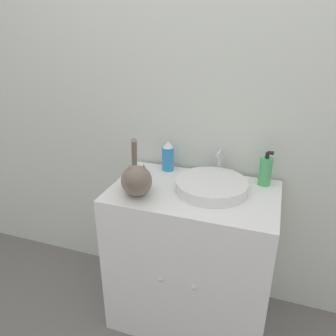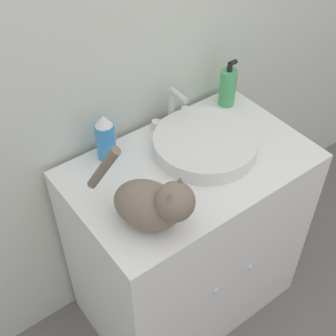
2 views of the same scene
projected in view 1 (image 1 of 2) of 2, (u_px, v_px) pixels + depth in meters
name	position (u px, v px, depth m)	size (l,w,h in m)	color
wall_back	(211.00, 92.00, 1.72)	(6.00, 0.05, 2.50)	silver
vanity_cabinet	(191.00, 257.00, 1.79)	(0.83, 0.53, 0.82)	white
sink_basin	(211.00, 186.00, 1.61)	(0.36, 0.36, 0.05)	white
faucet	(219.00, 165.00, 1.76)	(0.17, 0.10, 0.15)	silver
cat	(137.00, 179.00, 1.55)	(0.23, 0.34, 0.25)	#7A6B5B
soap_bottle	(265.00, 171.00, 1.66)	(0.06, 0.06, 0.18)	#4CB266
spray_bottle	(168.00, 156.00, 1.83)	(0.07, 0.07, 0.17)	#338CCC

